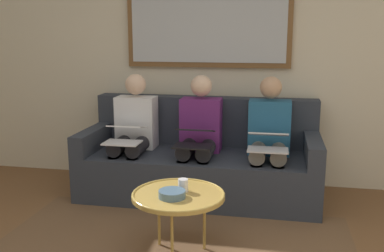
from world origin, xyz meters
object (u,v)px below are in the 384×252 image
(person_right, at_px, (134,130))
(laptop_black, at_px, (194,137))
(person_left, at_px, (269,136))
(laptop_white, at_px, (125,134))
(coffee_table, at_px, (178,196))
(laptop_silver, at_px, (268,141))
(couch, at_px, (200,162))
(person_middle, at_px, (199,133))
(framed_mirror, at_px, (208,30))
(bowl, at_px, (172,194))
(cup, at_px, (183,185))

(person_right, bearing_deg, laptop_black, 159.06)
(person_left, distance_m, laptop_white, 1.30)
(coffee_table, distance_m, laptop_white, 1.16)
(person_left, xyz_separation_m, laptop_silver, (0.00, 0.25, 0.02))
(couch, bearing_deg, person_middle, 90.00)
(person_middle, relative_size, laptop_black, 3.28)
(laptop_black, bearing_deg, framed_mirror, -90.00)
(laptop_black, xyz_separation_m, laptop_white, (0.64, -0.00, 0.00))
(framed_mirror, height_order, person_left, framed_mirror)
(couch, relative_size, person_left, 1.93)
(bowl, distance_m, laptop_silver, 1.16)
(couch, xyz_separation_m, coffee_table, (-0.06, 1.22, 0.12))
(cup, bearing_deg, laptop_silver, -123.29)
(cup, xyz_separation_m, person_left, (-0.56, -1.09, 0.12))
(bowl, bearing_deg, couch, -88.44)
(cup, relative_size, person_right, 0.08)
(couch, height_order, person_right, person_right)
(cup, xyz_separation_m, laptop_black, (0.08, -0.85, 0.14))
(framed_mirror, height_order, person_middle, framed_mirror)
(person_right, bearing_deg, laptop_silver, 169.10)
(coffee_table, distance_m, person_right, 1.36)
(framed_mirror, xyz_separation_m, laptop_silver, (-0.64, 0.70, -0.93))
(bowl, xyz_separation_m, laptop_white, (0.68, -0.98, 0.16))
(person_right, bearing_deg, person_left, 180.00)
(coffee_table, bearing_deg, laptop_silver, -122.68)
(cup, distance_m, laptop_black, 0.87)
(person_right, bearing_deg, couch, -173.87)
(framed_mirror, bearing_deg, couch, 90.00)
(person_middle, bearing_deg, person_left, 180.00)
(framed_mirror, distance_m, coffee_table, 1.96)
(couch, relative_size, laptop_black, 6.33)
(coffee_table, bearing_deg, framed_mirror, -87.82)
(laptop_silver, bearing_deg, framed_mirror, -47.70)
(framed_mirror, bearing_deg, person_middle, 90.00)
(cup, bearing_deg, framed_mirror, -86.93)
(coffee_table, xyz_separation_m, person_right, (0.70, -1.15, 0.18))
(person_middle, bearing_deg, cup, 94.35)
(laptop_black, bearing_deg, laptop_silver, 179.85)
(bowl, xyz_separation_m, person_middle, (0.04, -1.22, 0.14))
(laptop_silver, height_order, laptop_black, laptop_black)
(framed_mirror, height_order, cup, framed_mirror)
(coffee_table, relative_size, cup, 7.12)
(cup, height_order, person_left, person_left)
(couch, height_order, laptop_white, couch)
(person_left, distance_m, laptop_black, 0.69)
(framed_mirror, bearing_deg, laptop_silver, 132.30)
(bowl, relative_size, laptop_white, 0.51)
(person_middle, height_order, laptop_black, person_middle)
(cup, bearing_deg, person_right, -56.55)
(coffee_table, distance_m, laptop_black, 0.93)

